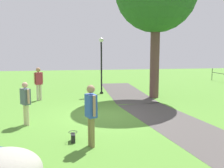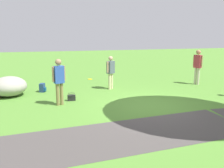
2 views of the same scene
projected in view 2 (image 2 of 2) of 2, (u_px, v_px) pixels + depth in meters
name	position (u px, v px, depth m)	size (l,w,h in m)	color
ground_plane	(150.00, 106.00, 10.15)	(48.00, 48.00, 0.00)	#518730
footpath_segment_mid	(115.00, 137.00, 7.28)	(8.24, 3.35, 0.01)	#494341
lawn_boulder	(9.00, 86.00, 11.53)	(1.57, 1.60, 0.86)	#9E9A8D
woman_with_handbag	(59.00, 78.00, 10.03)	(0.49, 0.35, 1.80)	olive
man_near_boulder	(198.00, 64.00, 13.70)	(0.39, 0.46, 1.81)	beige
passerby_on_path	(111.00, 70.00, 12.68)	(0.43, 0.41, 1.61)	beige
handbag_on_grass	(71.00, 97.00, 10.82)	(0.32, 0.28, 0.31)	black
spare_backpack_on_lawn	(42.00, 88.00, 12.27)	(0.32, 0.33, 0.40)	navy
frisbee_on_grass	(90.00, 79.00, 15.24)	(0.24, 0.24, 0.02)	yellow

